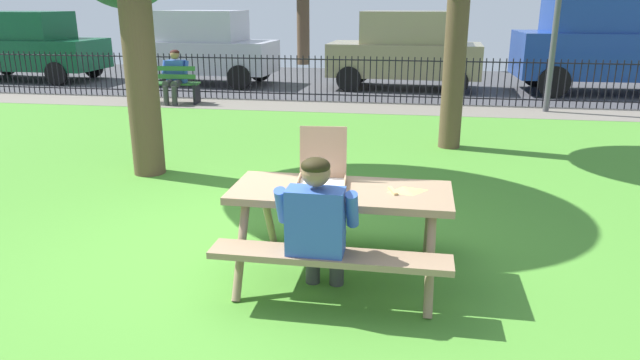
% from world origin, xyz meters
% --- Properties ---
extents(ground, '(28.00, 12.24, 0.02)m').
position_xyz_m(ground, '(0.00, 2.12, -0.01)').
color(ground, '#4B8E30').
extents(cobblestone_walkway, '(28.00, 1.40, 0.01)m').
position_xyz_m(cobblestone_walkway, '(0.00, 7.54, -0.00)').
color(cobblestone_walkway, slate).
extents(street_asphalt, '(28.00, 6.71, 0.01)m').
position_xyz_m(street_asphalt, '(0.00, 11.60, -0.01)').
color(street_asphalt, '#424247').
extents(picnic_table_foreground, '(1.82, 1.50, 0.79)m').
position_xyz_m(picnic_table_foreground, '(0.91, -0.46, 0.60)').
color(picnic_table_foreground, '#97795D').
rests_on(picnic_table_foreground, ground).
extents(pizza_box_open, '(0.44, 0.47, 0.46)m').
position_xyz_m(pizza_box_open, '(0.73, -0.31, 0.88)').
color(pizza_box_open, tan).
rests_on(pizza_box_open, picnic_table_foreground).
extents(pizza_slice_on_table, '(0.31, 0.25, 0.02)m').
position_xyz_m(pizza_slice_on_table, '(1.43, -0.43, 0.78)').
color(pizza_slice_on_table, '#EBDA6A').
rests_on(pizza_slice_on_table, picnic_table_foreground).
extents(adult_at_table, '(0.61, 0.59, 1.19)m').
position_xyz_m(adult_at_table, '(0.80, -0.96, 0.66)').
color(adult_at_table, '#3A3A3A').
rests_on(adult_at_table, ground).
extents(iron_fence_streetside, '(19.98, 0.03, 1.04)m').
position_xyz_m(iron_fence_streetside, '(0.00, 8.24, 0.53)').
color(iron_fence_streetside, black).
rests_on(iron_fence_streetside, ground).
extents(park_bench_left, '(1.63, 0.58, 0.85)m').
position_xyz_m(park_bench_left, '(-4.13, 7.40, 0.42)').
color(park_bench_left, '#30672E').
rests_on(park_bench_left, ground).
extents(person_on_park_bench, '(0.61, 0.59, 1.19)m').
position_xyz_m(person_on_park_bench, '(-3.84, 7.42, 0.66)').
color(person_on_park_bench, '#353535').
rests_on(person_on_park_bench, ground).
extents(parked_car_far_left, '(4.46, 2.03, 1.94)m').
position_xyz_m(parked_car_far_left, '(-9.70, 10.55, 1.01)').
color(parked_car_far_left, '#104B2C').
rests_on(parked_car_far_left, ground).
extents(parked_car_left, '(3.99, 2.01, 1.98)m').
position_xyz_m(parked_car_left, '(-4.29, 10.55, 1.01)').
color(parked_car_left, '#B4B2C3').
rests_on(parked_car_left, ground).
extents(parked_car_center, '(3.98, 1.99, 1.98)m').
position_xyz_m(parked_car_center, '(1.21, 10.55, 1.01)').
color(parked_car_center, gray).
rests_on(parked_car_center, ground).
extents(parked_car_right, '(4.74, 2.16, 2.46)m').
position_xyz_m(parked_car_right, '(6.36, 10.55, 1.31)').
color(parked_car_right, navy).
rests_on(parked_car_right, ground).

